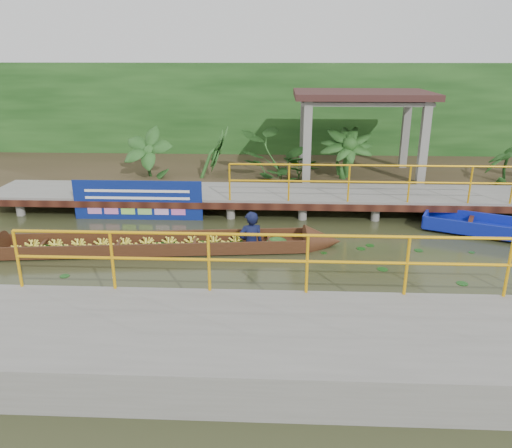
{
  "coord_description": "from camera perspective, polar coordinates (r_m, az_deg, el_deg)",
  "views": [
    {
      "loc": [
        0.31,
        -10.5,
        4.41
      ],
      "look_at": [
        -0.19,
        0.5,
        0.6
      ],
      "focal_mm": 35.0,
      "sensor_mm": 36.0,
      "label": 1
    }
  ],
  "objects": [
    {
      "name": "far_dock",
      "position": [
        14.47,
        1.36,
        3.32
      ],
      "size": [
        16.0,
        2.06,
        1.66
      ],
      "color": "slate",
      "rests_on": "ground"
    },
    {
      "name": "land_strip",
      "position": [
        18.48,
        1.59,
        5.99
      ],
      "size": [
        30.0,
        8.0,
        0.45
      ],
      "primitive_type": "cube",
      "color": "#332B19",
      "rests_on": "ground"
    },
    {
      "name": "vendor_boat",
      "position": [
        11.81,
        -9.6,
        -1.83
      ],
      "size": [
        8.76,
        1.78,
        2.04
      ],
      "rotation": [
        0.0,
        0.0,
        0.11
      ],
      "color": "#351C0E",
      "rests_on": "ground"
    },
    {
      "name": "blue_banner",
      "position": [
        14.07,
        -13.38,
        2.67
      ],
      "size": [
        3.57,
        0.04,
        1.11
      ],
      "color": "navy",
      "rests_on": "ground"
    },
    {
      "name": "pavilion",
      "position": [
        17.08,
        11.99,
        13.34
      ],
      "size": [
        4.4,
        3.0,
        3.0
      ],
      "color": "slate",
      "rests_on": "ground"
    },
    {
      "name": "foliage_backdrop",
      "position": [
        20.64,
        1.78,
        12.37
      ],
      "size": [
        30.0,
        0.8,
        4.0
      ],
      "primitive_type": "cube",
      "color": "#153A12",
      "rests_on": "ground"
    },
    {
      "name": "tropical_plants",
      "position": [
        16.21,
        9.53,
        7.93
      ],
      "size": [
        14.43,
        1.43,
        1.79
      ],
      "color": "#153A12",
      "rests_on": "ground"
    },
    {
      "name": "near_dock",
      "position": [
        7.55,
        7.65,
        -14.06
      ],
      "size": [
        18.0,
        2.4,
        1.73
      ],
      "color": "slate",
      "rests_on": "ground"
    },
    {
      "name": "ground",
      "position": [
        11.39,
        0.85,
        -3.69
      ],
      "size": [
        80.0,
        80.0,
        0.0
      ],
      "primitive_type": "plane",
      "color": "#2D3018",
      "rests_on": "ground"
    }
  ]
}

